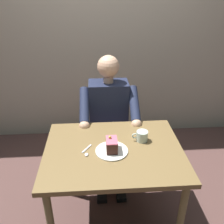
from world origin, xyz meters
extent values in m
plane|color=brown|center=(0.00, 0.00, 0.00)|extent=(14.00, 14.00, 0.00)
cube|color=#ACA593|center=(0.00, -1.47, 1.50)|extent=(6.40, 0.12, 3.00)
cube|color=brown|center=(0.00, 0.00, 0.72)|extent=(1.00, 0.78, 0.04)
cylinder|color=brown|center=(-0.44, 0.33, 0.36)|extent=(0.05, 0.05, 0.72)
cylinder|color=brown|center=(-0.44, -0.33, 0.36)|extent=(0.05, 0.05, 0.72)
cylinder|color=brown|center=(0.44, -0.33, 0.36)|extent=(0.05, 0.05, 0.72)
cube|color=brown|center=(0.00, -0.66, 0.43)|extent=(0.42, 0.42, 0.04)
cube|color=brown|center=(0.00, -0.85, 0.67)|extent=(0.38, 0.04, 0.45)
cylinder|color=brown|center=(-0.18, -0.48, 0.21)|extent=(0.04, 0.04, 0.43)
cylinder|color=brown|center=(0.18, -0.48, 0.21)|extent=(0.04, 0.04, 0.43)
cylinder|color=brown|center=(-0.18, -0.84, 0.21)|extent=(0.04, 0.04, 0.43)
cylinder|color=brown|center=(0.18, -0.84, 0.21)|extent=(0.04, 0.04, 0.43)
cube|color=#1E253F|center=(0.00, -0.64, 0.73)|extent=(0.36, 0.22, 0.56)
sphere|color=#DEAB88|center=(0.00, -0.64, 1.15)|extent=(0.19, 0.19, 0.19)
cylinder|color=#DEAB88|center=(0.00, -0.64, 1.04)|extent=(0.09, 0.09, 0.06)
cylinder|color=#1E253F|center=(-0.22, -0.50, 0.85)|extent=(0.08, 0.33, 0.26)
sphere|color=#DEAB88|center=(-0.22, -0.34, 0.74)|extent=(0.09, 0.09, 0.09)
cylinder|color=#1E253F|center=(0.22, -0.50, 0.85)|extent=(0.08, 0.33, 0.26)
sphere|color=#DEAB88|center=(0.22, -0.34, 0.74)|extent=(0.09, 0.09, 0.09)
cylinder|color=#343040|center=(-0.09, -0.52, 0.43)|extent=(0.13, 0.38, 0.14)
cylinder|color=#343040|center=(0.09, -0.52, 0.43)|extent=(0.13, 0.38, 0.14)
cylinder|color=#343040|center=(-0.09, -0.34, 0.20)|extent=(0.11, 0.11, 0.41)
cube|color=black|center=(-0.09, -0.28, 0.03)|extent=(0.09, 0.22, 0.05)
cylinder|color=#343040|center=(0.09, -0.34, 0.20)|extent=(0.11, 0.11, 0.41)
cube|color=black|center=(0.09, -0.28, 0.03)|extent=(0.09, 0.22, 0.05)
cylinder|color=white|center=(0.02, 0.03, 0.74)|extent=(0.23, 0.23, 0.01)
cube|color=#3F2019|center=(0.02, 0.03, 0.79)|extent=(0.08, 0.12, 0.08)
cube|color=#CB5E76|center=(0.02, 0.03, 0.83)|extent=(0.08, 0.12, 0.01)
sphere|color=gold|center=(0.03, 0.01, 0.85)|extent=(0.02, 0.02, 0.02)
cylinder|color=silver|center=(-0.22, -0.09, 0.78)|extent=(0.09, 0.09, 0.08)
torus|color=silver|center=(-0.17, -0.09, 0.78)|extent=(0.05, 0.01, 0.05)
cylinder|color=black|center=(-0.22, -0.09, 0.81)|extent=(0.08, 0.08, 0.01)
cube|color=silver|center=(0.19, -0.01, 0.74)|extent=(0.07, 0.10, 0.01)
ellipsoid|color=silver|center=(0.19, 0.06, 0.74)|extent=(0.03, 0.04, 0.01)
camera|label=1|loc=(0.11, 1.43, 1.80)|focal=39.28mm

